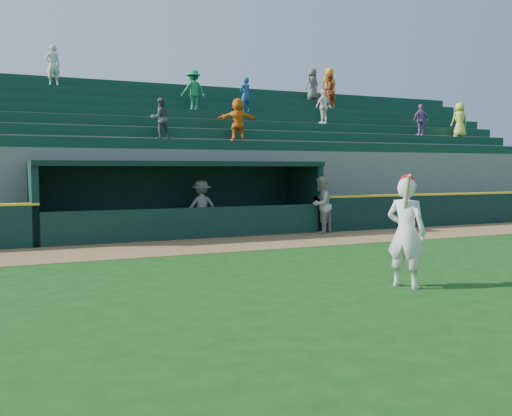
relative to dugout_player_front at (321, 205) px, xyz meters
name	(u,v)px	position (x,y,z in m)	size (l,w,h in m)	color
ground	(287,274)	(-4.55, -6.30, -0.98)	(120.00, 120.00, 0.00)	#144110
warning_track	(209,245)	(-4.55, -1.40, -0.98)	(40.00, 3.00, 0.01)	olive
field_wall_right	(483,209)	(7.70, 0.25, -0.38)	(15.50, 0.30, 1.20)	black
wall_stripe_right	(483,193)	(7.70, 0.25, 0.25)	(15.50, 0.32, 0.06)	yellow
dugout_player_front	(321,205)	(0.00, 0.00, 0.00)	(0.96, 0.74, 1.97)	#A3A39E
dugout_player_inside	(201,207)	(-3.81, 1.51, -0.06)	(1.19, 0.68, 1.84)	#A9A9A4
dugout	(178,194)	(-4.55, 1.71, 0.38)	(9.40, 2.80, 2.46)	slate
stands	(147,164)	(-4.54, 6.27, 1.42)	(34.50, 6.31, 7.56)	slate
batter_at_plate	(406,231)	(-3.12, -8.39, 0.07)	(0.79, 0.90, 2.14)	white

